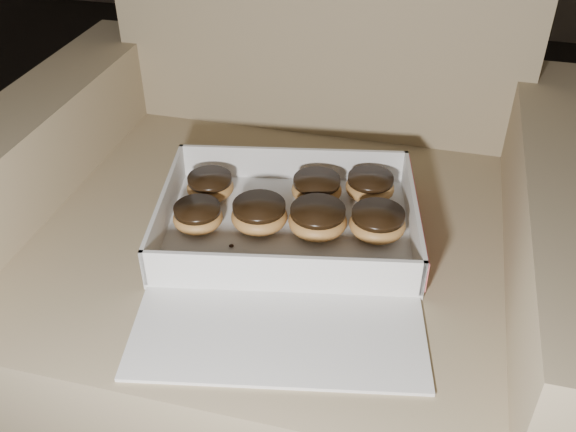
# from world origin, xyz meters

# --- Properties ---
(armchair) EXTENTS (0.92, 0.77, 0.96)m
(armchair) POSITION_xyz_m (0.72, 0.23, 0.30)
(armchair) COLOR #95825F
(armchair) RESTS_ON floor
(bakery_box) EXTENTS (0.44, 0.49, 0.06)m
(bakery_box) POSITION_xyz_m (0.75, 0.11, 0.44)
(bakery_box) COLOR silver
(bakery_box) RESTS_ON armchair
(donut_a) EXTENTS (0.07, 0.07, 0.04)m
(donut_a) POSITION_xyz_m (0.61, 0.20, 0.46)
(donut_a) COLOR #C38944
(donut_a) RESTS_ON bakery_box
(donut_b) EXTENTS (0.07, 0.07, 0.04)m
(donut_b) POSITION_xyz_m (0.62, 0.12, 0.46)
(donut_b) COLOR #C38944
(donut_b) RESTS_ON bakery_box
(donut_c) EXTENTS (0.08, 0.08, 0.04)m
(donut_c) POSITION_xyz_m (0.85, 0.26, 0.46)
(donut_c) COLOR #C38944
(donut_c) RESTS_ON bakery_box
(donut_d) EXTENTS (0.08, 0.08, 0.04)m
(donut_d) POSITION_xyz_m (0.87, 0.16, 0.46)
(donut_d) COLOR #C38944
(donut_d) RESTS_ON bakery_box
(donut_e) EXTENTS (0.08, 0.08, 0.04)m
(donut_e) POSITION_xyz_m (0.70, 0.14, 0.46)
(donut_e) COLOR #C38944
(donut_e) RESTS_ON bakery_box
(donut_f) EXTENTS (0.08, 0.08, 0.04)m
(donut_f) POSITION_xyz_m (0.77, 0.23, 0.46)
(donut_f) COLOR #C38944
(donut_f) RESTS_ON bakery_box
(donut_g) EXTENTS (0.09, 0.09, 0.04)m
(donut_g) POSITION_xyz_m (0.79, 0.15, 0.46)
(donut_g) COLOR #C38944
(donut_g) RESTS_ON bakery_box
(crumb_a) EXTENTS (0.01, 0.01, 0.00)m
(crumb_a) POSITION_xyz_m (0.91, 0.06, 0.44)
(crumb_a) COLOR black
(crumb_a) RESTS_ON bakery_box
(crumb_b) EXTENTS (0.01, 0.01, 0.00)m
(crumb_b) POSITION_xyz_m (0.64, 0.02, 0.44)
(crumb_b) COLOR black
(crumb_b) RESTS_ON bakery_box
(crumb_c) EXTENTS (0.01, 0.01, 0.00)m
(crumb_c) POSITION_xyz_m (0.70, 0.05, 0.44)
(crumb_c) COLOR black
(crumb_c) RESTS_ON bakery_box
(crumb_d) EXTENTS (0.01, 0.01, 0.00)m
(crumb_d) POSITION_xyz_m (0.68, 0.08, 0.44)
(crumb_d) COLOR black
(crumb_d) RESTS_ON bakery_box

